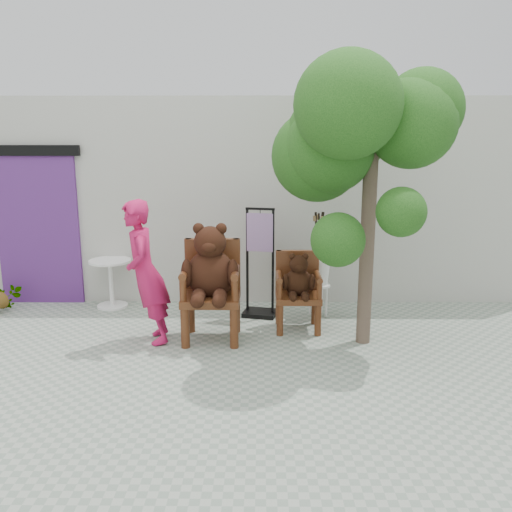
{
  "coord_description": "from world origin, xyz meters",
  "views": [
    {
      "loc": [
        0.26,
        -5.22,
        2.5
      ],
      "look_at": [
        0.2,
        1.56,
        0.95
      ],
      "focal_mm": 38.0,
      "sensor_mm": 36.0,
      "label": 1
    }
  ],
  "objects_px": {
    "chair_small": "(298,284)",
    "display_stand": "(260,275)",
    "person": "(146,273)",
    "tree": "(352,137)",
    "cafe_table": "(111,278)",
    "stool_bucket": "(319,271)",
    "chair_big": "(211,274)"
  },
  "relations": [
    {
      "from": "cafe_table",
      "to": "stool_bucket",
      "type": "relative_size",
      "value": 0.48
    },
    {
      "from": "person",
      "to": "stool_bucket",
      "type": "height_order",
      "value": "person"
    },
    {
      "from": "stool_bucket",
      "to": "chair_big",
      "type": "bearing_deg",
      "value": -147.43
    },
    {
      "from": "chair_small",
      "to": "display_stand",
      "type": "bearing_deg",
      "value": 133.76
    },
    {
      "from": "cafe_table",
      "to": "tree",
      "type": "distance_m",
      "value": 4.01
    },
    {
      "from": "person",
      "to": "tree",
      "type": "xyz_separation_m",
      "value": [
        2.4,
        0.03,
        1.58
      ]
    },
    {
      "from": "chair_big",
      "to": "tree",
      "type": "height_order",
      "value": "tree"
    },
    {
      "from": "chair_small",
      "to": "display_stand",
      "type": "height_order",
      "value": "display_stand"
    },
    {
      "from": "person",
      "to": "chair_small",
      "type": "bearing_deg",
      "value": 91.42
    },
    {
      "from": "display_stand",
      "to": "stool_bucket",
      "type": "xyz_separation_m",
      "value": [
        0.81,
        0.0,
        0.06
      ]
    },
    {
      "from": "cafe_table",
      "to": "display_stand",
      "type": "xyz_separation_m",
      "value": [
        2.17,
        -0.37,
        0.14
      ]
    },
    {
      "from": "display_stand",
      "to": "tree",
      "type": "height_order",
      "value": "tree"
    },
    {
      "from": "display_stand",
      "to": "stool_bucket",
      "type": "bearing_deg",
      "value": 13.27
    },
    {
      "from": "tree",
      "to": "display_stand",
      "type": "bearing_deg",
      "value": 137.55
    },
    {
      "from": "chair_big",
      "to": "tree",
      "type": "xyz_separation_m",
      "value": [
        1.63,
        -0.06,
        1.62
      ]
    },
    {
      "from": "person",
      "to": "display_stand",
      "type": "height_order",
      "value": "person"
    },
    {
      "from": "chair_big",
      "to": "display_stand",
      "type": "xyz_separation_m",
      "value": [
        0.59,
        0.89,
        -0.24
      ]
    },
    {
      "from": "cafe_table",
      "to": "person",
      "type": "bearing_deg",
      "value": -58.96
    },
    {
      "from": "chair_small",
      "to": "stool_bucket",
      "type": "height_order",
      "value": "stool_bucket"
    },
    {
      "from": "stool_bucket",
      "to": "tree",
      "type": "distance_m",
      "value": 2.06
    },
    {
      "from": "chair_big",
      "to": "stool_bucket",
      "type": "distance_m",
      "value": 1.68
    },
    {
      "from": "chair_big",
      "to": "chair_small",
      "type": "height_order",
      "value": "chair_big"
    },
    {
      "from": "display_stand",
      "to": "tree",
      "type": "relative_size",
      "value": 0.45
    },
    {
      "from": "display_stand",
      "to": "cafe_table",
      "type": "bearing_deg",
      "value": -176.61
    },
    {
      "from": "cafe_table",
      "to": "tree",
      "type": "relative_size",
      "value": 0.21
    },
    {
      "from": "cafe_table",
      "to": "stool_bucket",
      "type": "distance_m",
      "value": 3.01
    },
    {
      "from": "cafe_table",
      "to": "display_stand",
      "type": "height_order",
      "value": "display_stand"
    },
    {
      "from": "person",
      "to": "display_stand",
      "type": "relative_size",
      "value": 1.15
    },
    {
      "from": "chair_small",
      "to": "stool_bucket",
      "type": "bearing_deg",
      "value": 58.3
    },
    {
      "from": "chair_big",
      "to": "chair_small",
      "type": "bearing_deg",
      "value": 19.29
    },
    {
      "from": "chair_big",
      "to": "chair_small",
      "type": "relative_size",
      "value": 1.44
    },
    {
      "from": "cafe_table",
      "to": "tree",
      "type": "height_order",
      "value": "tree"
    }
  ]
}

